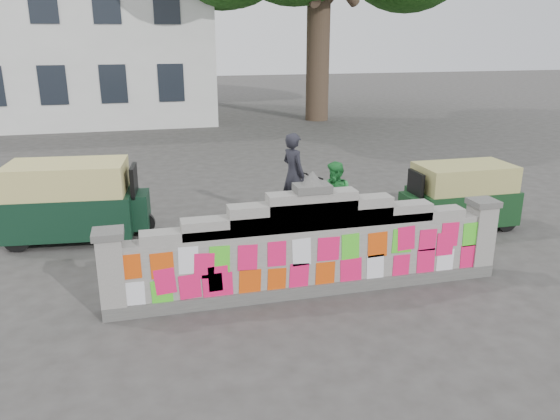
{
  "coord_description": "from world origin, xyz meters",
  "views": [
    {
      "loc": [
        -2.47,
        -7.61,
        3.95
      ],
      "look_at": [
        -0.25,
        1.0,
        1.1
      ],
      "focal_mm": 35.0,
      "sensor_mm": 36.0,
      "label": 1
    }
  ],
  "objects_px": {
    "cyclist_rider": "(293,186)",
    "rickshaw_left": "(74,200)",
    "pedestrian": "(335,199)",
    "rickshaw_right": "(460,195)",
    "cyclist_bike": "(293,202)"
  },
  "relations": [
    {
      "from": "cyclist_rider",
      "to": "rickshaw_left",
      "type": "xyz_separation_m",
      "value": [
        -4.48,
        0.27,
        -0.07
      ]
    },
    {
      "from": "pedestrian",
      "to": "rickshaw_right",
      "type": "distance_m",
      "value": 2.72
    },
    {
      "from": "pedestrian",
      "to": "rickshaw_left",
      "type": "height_order",
      "value": "rickshaw_left"
    },
    {
      "from": "cyclist_bike",
      "to": "rickshaw_left",
      "type": "xyz_separation_m",
      "value": [
        -4.48,
        0.27,
        0.3
      ]
    },
    {
      "from": "pedestrian",
      "to": "cyclist_bike",
      "type": "bearing_deg",
      "value": -162.42
    },
    {
      "from": "cyclist_bike",
      "to": "pedestrian",
      "type": "relative_size",
      "value": 1.31
    },
    {
      "from": "cyclist_rider",
      "to": "pedestrian",
      "type": "height_order",
      "value": "cyclist_rider"
    },
    {
      "from": "cyclist_rider",
      "to": "cyclist_bike",
      "type": "bearing_deg",
      "value": 68.63
    },
    {
      "from": "cyclist_bike",
      "to": "cyclist_rider",
      "type": "relative_size",
      "value": 1.12
    },
    {
      "from": "cyclist_rider",
      "to": "rickshaw_left",
      "type": "distance_m",
      "value": 4.49
    },
    {
      "from": "cyclist_bike",
      "to": "rickshaw_right",
      "type": "height_order",
      "value": "rickshaw_right"
    },
    {
      "from": "cyclist_bike",
      "to": "cyclist_rider",
      "type": "xyz_separation_m",
      "value": [
        0.0,
        0.0,
        0.36
      ]
    },
    {
      "from": "cyclist_bike",
      "to": "rickshaw_right",
      "type": "relative_size",
      "value": 0.8
    },
    {
      "from": "rickshaw_left",
      "to": "pedestrian",
      "type": "bearing_deg",
      "value": -5.39
    },
    {
      "from": "cyclist_rider",
      "to": "rickshaw_left",
      "type": "height_order",
      "value": "cyclist_rider"
    }
  ]
}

